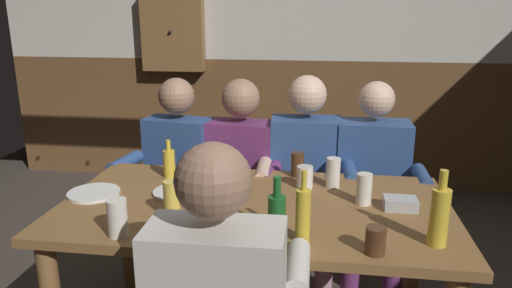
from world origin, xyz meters
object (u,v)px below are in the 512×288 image
object	(u,v)px
bottle_2	(303,214)
bottle_1	(277,214)
pint_glass_6	(375,240)
table_candle	(236,178)
pint_glass_4	(297,164)
bottle_0	(169,163)
pint_glass_5	(117,218)
plate_1	(178,192)
dining_table	(254,226)
person_3	(372,178)
pint_glass_1	(333,173)
condiment_caddy	(400,203)
person_1	(238,171)
pint_glass_0	(364,189)
person_2	(305,172)
pint_glass_2	(172,199)
plate_0	(94,193)
person_0	(174,169)
bottle_3	(439,215)
pint_glass_3	(305,177)
wall_dart_cabinet	(173,31)

from	to	relation	value
bottle_2	bottle_1	bearing A→B (deg)	161.10
bottle_1	pint_glass_6	xyz separation A→B (m)	(0.36, -0.09, -0.04)
table_candle	pint_glass_4	size ratio (longest dim) A/B	0.64
bottle_2	pint_glass_6	distance (m)	0.27
bottle_0	pint_glass_6	xyz separation A→B (m)	(0.97, -0.67, -0.03)
pint_glass_6	pint_glass_5	bearing A→B (deg)	179.92
plate_1	bottle_2	size ratio (longest dim) A/B	0.83
bottle_1	bottle_2	bearing A→B (deg)	-18.90
dining_table	person_3	world-z (taller)	person_3
table_candle	pint_glass_1	size ratio (longest dim) A/B	0.55
person_3	bottle_2	distance (m)	1.10
condiment_caddy	plate_1	xyz separation A→B (m)	(-1.01, 0.03, -0.02)
person_1	bottle_1	distance (m)	1.05
person_1	pint_glass_0	distance (m)	0.94
person_2	person_3	world-z (taller)	person_2
person_3	condiment_caddy	distance (m)	0.68
person_2	bottle_1	bearing A→B (deg)	82.82
person_2	pint_glass_0	distance (m)	0.71
dining_table	bottle_0	bearing A→B (deg)	149.20
bottle_0	plate_1	bearing A→B (deg)	-63.39
bottle_1	pint_glass_2	xyz separation A→B (m)	(-0.44, 0.10, -0.01)
person_2	pint_glass_5	bearing A→B (deg)	55.20
condiment_caddy	pint_glass_4	world-z (taller)	pint_glass_4
bottle_0	plate_0	bearing A→B (deg)	-133.55
person_0	bottle_2	bearing A→B (deg)	138.05
pint_glass_4	person_2	bearing A→B (deg)	84.15
person_1	pint_glass_2	distance (m)	0.91
dining_table	person_3	bearing A→B (deg)	50.12
person_2	bottle_3	size ratio (longest dim) A/B	4.31
person_3	pint_glass_2	distance (m)	1.27
person_1	pint_glass_0	world-z (taller)	person_1
person_3	pint_glass_4	distance (m)	0.54
person_1	condiment_caddy	bearing A→B (deg)	146.67
person_2	pint_glass_3	xyz separation A→B (m)	(0.01, -0.47, 0.13)
person_0	person_2	size ratio (longest dim) A/B	0.98
pint_glass_5	person_1	bearing A→B (deg)	76.03
condiment_caddy	bottle_0	bearing A→B (deg)	167.12
bottle_0	bottle_1	xyz separation A→B (m)	(0.61, -0.58, 0.01)
bottle_1	pint_glass_3	distance (m)	0.53
table_candle	pint_glass_4	bearing A→B (deg)	32.97
bottle_1	wall_dart_cabinet	xyz separation A→B (m)	(-1.21, 2.58, 0.55)
pint_glass_6	pint_glass_4	bearing A→B (deg)	112.43
person_3	pint_glass_3	distance (m)	0.61
bottle_2	pint_glass_6	bearing A→B (deg)	-12.26
plate_1	pint_glass_4	xyz separation A→B (m)	(0.54, 0.33, 0.06)
person_1	pint_glass_0	bearing A→B (deg)	142.44
pint_glass_2	wall_dart_cabinet	bearing A→B (deg)	107.07
pint_glass_2	plate_1	bearing A→B (deg)	102.53
person_1	bottle_3	size ratio (longest dim) A/B	4.22
person_1	pint_glass_4	size ratio (longest dim) A/B	9.67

